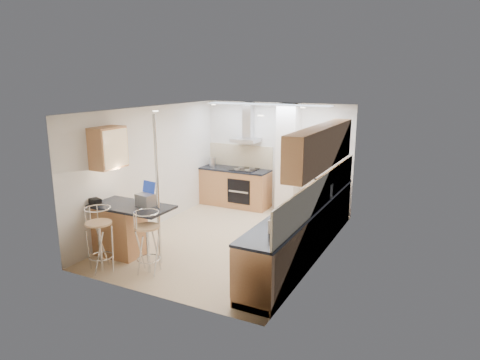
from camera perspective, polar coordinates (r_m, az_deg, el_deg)
The scene contains 16 objects.
ground at distance 8.35m, azimuth -1.49°, elevation -7.99°, with size 4.80×4.80×0.00m, color tan.
room_shell at distance 8.10m, azimuth 1.73°, elevation 2.72°, with size 3.64×4.84×2.51m.
right_counter at distance 7.63m, azimuth 8.53°, elevation -6.55°, with size 0.63×4.40×0.92m.
back_counter at distance 10.39m, azimuth -0.64°, elevation -0.94°, with size 1.70×0.63×0.92m.
peninsula at distance 7.67m, azimuth -14.23°, elevation -6.61°, with size 1.47×0.72×0.94m.
microwave at distance 8.07m, azimuth 11.05°, elevation -1.13°, with size 0.48×0.33×0.27m, color silver.
laptop at distance 7.40m, azimuth -12.46°, elevation -2.61°, with size 0.30×0.23×0.21m, color #9A9CA1.
bag at distance 7.70m, azimuth -18.74°, elevation -2.77°, with size 0.20×0.15×0.11m, color black.
bar_stool_near at distance 7.27m, azimuth -18.19°, elevation -7.48°, with size 0.44×0.44×1.08m, color tan, non-canonical shape.
bar_stool_end at distance 6.99m, azimuth -12.19°, elevation -8.12°, with size 0.42×0.42×1.03m, color tan, non-canonical shape.
jar_a at distance 7.74m, azimuth 10.02°, elevation -2.05°, with size 0.12×0.12×0.18m, color white.
jar_b at distance 8.52m, azimuth 12.22°, elevation -0.86°, with size 0.11×0.11×0.14m, color white.
jar_c at distance 6.92m, azimuth 7.32°, elevation -3.68°, with size 0.14×0.14×0.21m, color #B9AF94.
jar_d at distance 6.45m, azimuth 6.49°, elevation -5.32°, with size 0.10×0.10×0.13m, color silver.
bread_bin at distance 6.15m, azimuth 5.63°, elevation -5.96°, with size 0.28×0.36×0.19m, color white.
kettle at distance 10.61m, azimuth -3.68°, elevation 2.45°, with size 0.16×0.16×0.21m, color silver.
Camera 1 is at (3.69, -6.83, 3.06)m, focal length 32.00 mm.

